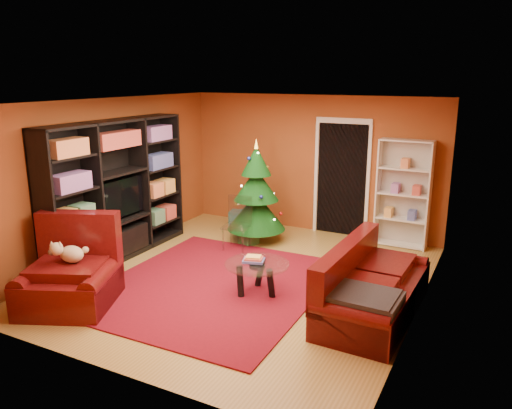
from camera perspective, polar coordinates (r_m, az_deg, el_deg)
The scene contains 18 objects.
floor at distance 7.57m, azimuth -1.40°, elevation -8.58°, with size 5.00×5.50×0.05m, color olive.
ceiling at distance 6.97m, azimuth -1.54°, elevation 11.88°, with size 5.00×5.50×0.05m, color silver.
wall_back at distance 9.63m, azimuth 6.49°, elevation 4.62°, with size 5.00×0.05×2.60m, color #964920.
wall_left at distance 8.63m, azimuth -16.37°, elevation 2.95°, with size 0.05×5.50×2.60m, color #964920.
wall_right at distance 6.38m, azimuth 18.87°, elevation -1.26°, with size 0.05×5.50×2.60m, color #964920.
doorway at distance 9.45m, azimuth 9.76°, elevation 2.76°, with size 1.06×0.60×2.16m, color black, non-canonical shape.
rug at distance 7.33m, azimuth -4.88°, elevation -9.15°, with size 2.97×3.47×0.02m, color maroon.
media_unit at distance 8.41m, azimuth -15.58°, elevation 1.56°, with size 0.45×2.96×2.27m, color black, non-canonical shape.
christmas_tree at distance 8.94m, azimuth 0.03°, elevation 1.41°, with size 1.06×1.06×1.89m, color #0A390F, non-canonical shape.
gift_box_teal at distance 10.09m, azimuth -2.12°, elevation -1.55°, with size 0.30×0.30×0.30m, color #1E636B.
gift_box_green at distance 8.98m, azimuth -0.86°, elevation -3.66°, with size 0.28×0.28×0.28m, color #327235.
gift_box_red at distance 10.22m, azimuth -0.42°, elevation -1.61°, with size 0.20×0.20×0.20m, color #A4202D.
white_bookshelf at distance 9.04m, azimuth 16.46°, elevation 1.15°, with size 0.90×0.32×1.94m, color white, non-canonical shape.
armchair at distance 6.97m, azimuth -20.67°, elevation -7.25°, with size 1.21×1.21×0.95m, color #410A0A, non-canonical shape.
dog at distance 6.92m, azimuth -20.30°, elevation -5.35°, with size 0.40×0.30×0.31m, color beige, non-canonical shape.
sofa at distance 6.50m, azimuth 13.46°, elevation -8.48°, with size 2.11×0.95×0.91m, color #410A0A, non-canonical shape.
coffee_table at distance 6.96m, azimuth 0.12°, elevation -8.42°, with size 0.89×0.89×0.56m, color gray, non-canonical shape.
acrylic_chair at distance 8.60m, azimuth -2.25°, elevation -2.53°, with size 0.43×0.47×0.84m, color #66605B, non-canonical shape.
Camera 1 is at (3.34, -6.10, 2.96)m, focal length 35.00 mm.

